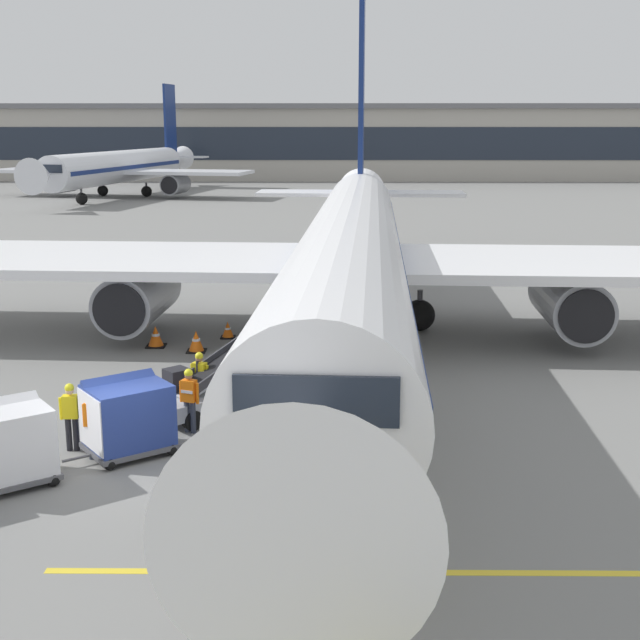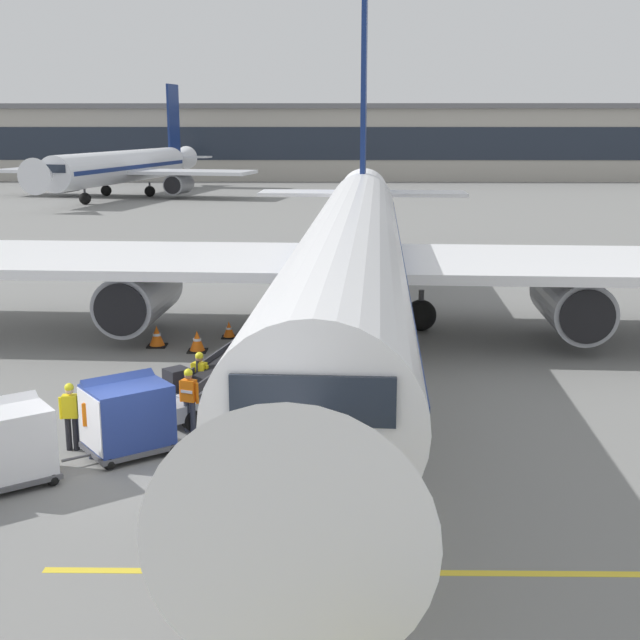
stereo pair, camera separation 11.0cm
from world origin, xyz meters
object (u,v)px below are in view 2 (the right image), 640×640
at_px(belt_loader, 220,383).
at_px(safety_cone_nose_mark, 197,341).
at_px(baggage_cart_lead, 127,415).
at_px(ground_crew_wingwalker, 71,412).
at_px(ground_crew_by_loader, 93,420).
at_px(safety_cone_wingtip, 157,336).
at_px(parked_airplane, 353,249).
at_px(ground_crew_marshaller, 200,378).
at_px(distant_airplane, 124,167).
at_px(baggage_cart_second, 4,442).
at_px(ground_crew_by_carts, 189,396).
at_px(safety_cone_engine_keepout, 229,330).

bearing_deg(belt_loader, safety_cone_nose_mark, 104.50).
relative_size(baggage_cart_lead, ground_crew_wingwalker, 1.53).
height_order(belt_loader, ground_crew_by_loader, belt_loader).
bearing_deg(safety_cone_wingtip, parked_airplane, 14.17).
bearing_deg(safety_cone_nose_mark, baggage_cart_lead, -91.28).
xyz_separation_m(ground_crew_marshaller, distant_airplane, (-19.48, 72.72, 2.27)).
height_order(baggage_cart_lead, baggage_cart_second, same).
relative_size(belt_loader, baggage_cart_lead, 1.80).
height_order(baggage_cart_lead, ground_crew_by_loader, baggage_cart_lead).
height_order(baggage_cart_lead, ground_crew_wingwalker, baggage_cart_lead).
bearing_deg(ground_crew_by_carts, distant_airplane, 104.65).
relative_size(parked_airplane, belt_loader, 9.84).
bearing_deg(safety_cone_engine_keepout, safety_cone_wingtip, -151.73).
bearing_deg(baggage_cart_lead, parked_airplane, 64.46).
distance_m(baggage_cart_second, ground_crew_marshaller, 6.21).
distance_m(ground_crew_by_carts, ground_crew_wingwalker, 3.03).
xyz_separation_m(ground_crew_by_loader, ground_crew_marshaller, (2.05, 3.55, 0.00)).
bearing_deg(ground_crew_marshaller, ground_crew_by_loader, -119.99).
bearing_deg(ground_crew_wingwalker, baggage_cart_second, -113.51).
height_order(ground_crew_wingwalker, safety_cone_engine_keepout, ground_crew_wingwalker).
relative_size(ground_crew_by_loader, distant_airplane, 0.05).
bearing_deg(belt_loader, baggage_cart_second, -129.92).
bearing_deg(baggage_cart_second, ground_crew_by_loader, 42.54).
bearing_deg(baggage_cart_lead, safety_cone_engine_keepout, 84.57).
bearing_deg(safety_cone_engine_keepout, distant_airplane, 106.71).
relative_size(baggage_cart_second, safety_cone_engine_keepout, 4.24).
distance_m(safety_cone_engine_keepout, distant_airplane, 67.06).
distance_m(baggage_cart_lead, baggage_cart_second, 2.98).
distance_m(belt_loader, ground_crew_by_loader, 4.43).
height_order(ground_crew_by_loader, distant_airplane, distant_airplane).
height_order(belt_loader, safety_cone_engine_keepout, belt_loader).
bearing_deg(ground_crew_by_carts, baggage_cart_lead, -130.86).
bearing_deg(distant_airplane, baggage_cart_lead, -76.54).
height_order(safety_cone_wingtip, safety_cone_nose_mark, safety_cone_wingtip).
distance_m(ground_crew_by_loader, safety_cone_engine_keepout, 12.26).
xyz_separation_m(safety_cone_engine_keepout, distant_airplane, (-19.27, 64.17, 2.96)).
height_order(belt_loader, ground_crew_marshaller, belt_loader).
relative_size(baggage_cart_lead, distant_airplane, 0.07).
bearing_deg(baggage_cart_lead, baggage_cart_second, -141.22).
height_order(belt_loader, distant_airplane, distant_airplane).
bearing_deg(baggage_cart_second, parked_airplane, 59.89).
height_order(baggage_cart_lead, ground_crew_by_carts, baggage_cart_lead).
distance_m(parked_airplane, ground_crew_wingwalker, 14.22).
xyz_separation_m(baggage_cart_lead, safety_cone_wingtip, (-1.38, 10.36, -0.62)).
relative_size(parked_airplane, safety_cone_nose_mark, 61.65).
xyz_separation_m(parked_airplane, safety_cone_nose_mark, (-5.61, -2.52, -2.98)).
xyz_separation_m(ground_crew_marshaller, safety_cone_engine_keepout, (-0.21, 8.55, -0.69)).
relative_size(ground_crew_by_carts, safety_cone_wingtip, 2.24).
relative_size(ground_crew_marshaller, ground_crew_wingwalker, 1.00).
bearing_deg(baggage_cart_second, safety_cone_wingtip, 85.56).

